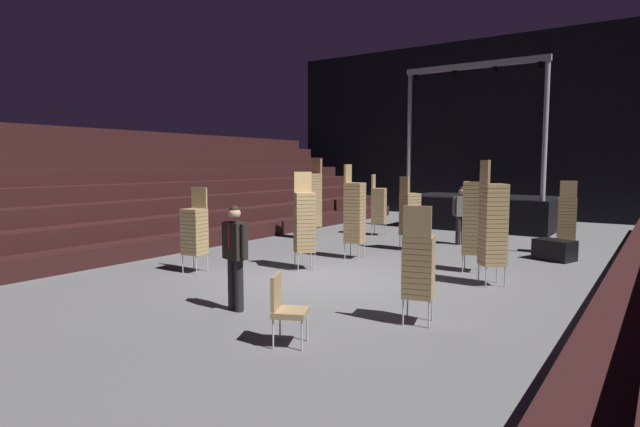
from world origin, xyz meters
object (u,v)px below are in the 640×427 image
Objects in this scene: chair_stack_front_left at (355,212)px; equipment_road_case at (554,250)px; loose_chair_near_man at (285,305)px; chair_stack_front_right at (379,205)px; chair_stack_mid_centre at (410,213)px; chair_stack_rear_left at (195,230)px; crew_worker_near_stage at (461,212)px; chair_stack_rear_right at (474,217)px; chair_stack_mid_left at (567,218)px; stage_riser at (482,210)px; chair_stack_aisle_left at (419,265)px; chair_stack_aisle_right at (305,221)px; chair_stack_rear_centre at (313,199)px; chair_stack_mid_right at (493,223)px; man_with_tie at (235,251)px.

equipment_road_case is (4.28, 2.58, -0.94)m from chair_stack_front_left.
chair_stack_front_right is at bearing 176.38° from loose_chair_near_man.
chair_stack_mid_centre is 6.07m from chair_stack_rear_left.
equipment_road_case is at bearing 40.81° from chair_stack_mid_centre.
equipment_road_case is at bearing -66.03° from crew_worker_near_stage.
chair_stack_front_right is 0.83× the size of chair_stack_rear_right.
chair_stack_mid_left reaches higher than crew_worker_near_stage.
chair_stack_front_left reaches higher than crew_worker_near_stage.
stage_riser is 2.47× the size of chair_stack_front_left.
loose_chair_near_man is (-1.91, -9.65, -0.45)m from chair_stack_mid_left.
chair_stack_rear_left is 8.78m from equipment_road_case.
chair_stack_aisle_left is 4.44m from chair_stack_aisle_right.
chair_stack_front_left is 1.17× the size of chair_stack_mid_centre.
chair_stack_mid_right is at bearing 172.30° from chair_stack_rear_centre.
chair_stack_mid_left is (3.59, 8.83, -0.00)m from man_with_tie.
loose_chair_near_man is at bearing -83.13° from stage_riser.
chair_stack_front_left is 5.45m from chair_stack_aisle_left.
chair_stack_front_left is 3.88m from chair_stack_mid_right.
chair_stack_front_left is 2.53× the size of loose_chair_near_man.
chair_stack_mid_right reaches higher than loose_chair_near_man.
chair_stack_rear_centre reaches higher than equipment_road_case.
chair_stack_front_left is at bearing -129.64° from chair_stack_rear_left.
crew_worker_near_stage is (-2.04, 7.86, 0.08)m from chair_stack_aisle_left.
chair_stack_mid_left is 1.13× the size of crew_worker_near_stage.
chair_stack_front_right is at bearing -105.85° from chair_stack_rear_centre.
equipment_road_case is at bearing -103.43° from man_with_tie.
chair_stack_rear_right reaches higher than chair_stack_front_left.
loose_chair_near_man is at bearing -52.85° from chair_stack_mid_right.
chair_stack_mid_centre is 3.79m from equipment_road_case.
man_with_tie is at bearing -73.86° from chair_stack_mid_right.
chair_stack_front_left is 2.09m from chair_stack_mid_centre.
chair_stack_rear_right is at bearing -122.03° from chair_stack_mid_left.
chair_stack_mid_left is at bearing 69.37° from chair_stack_aisle_left.
stage_riser is 6.71m from equipment_road_case.
chair_stack_mid_centre is 1.14× the size of chair_stack_aisle_left.
chair_stack_front_left reaches higher than chair_stack_aisle_right.
man_with_tie is 0.92× the size of chair_stack_rear_left.
chair_stack_rear_left reaches higher than equipment_road_case.
man_with_tie is 1.92m from loose_chair_near_man.
chair_stack_front_left is 1.08× the size of chair_stack_aisle_right.
equipment_road_case is at bearing 133.24° from chair_stack_mid_right.
stage_riser is 12.05m from chair_stack_rear_left.
chair_stack_front_right is at bearing -118.79° from stage_riser.
chair_stack_aisle_left is at bearing -119.26° from crew_worker_near_stage.
equipment_road_case is 0.95× the size of loose_chair_near_man.
stage_riser is 3.14× the size of chair_stack_rear_left.
chair_stack_mid_right is at bearing 66.03° from chair_stack_front_left.
chair_stack_mid_right is 1.32× the size of chair_stack_rear_left.
chair_stack_rear_centre reaches higher than crew_worker_near_stage.
chair_stack_mid_left is at bearing -45.00° from crew_worker_near_stage.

